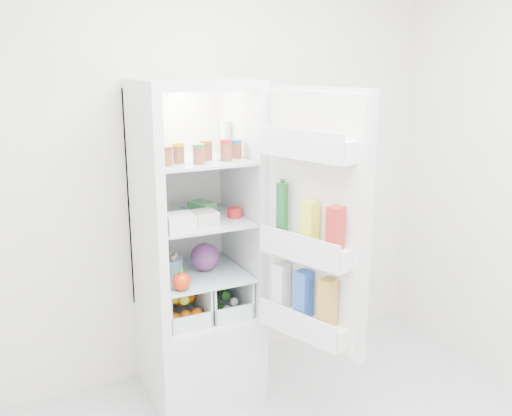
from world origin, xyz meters
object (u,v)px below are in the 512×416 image
red_cabbage (205,257)px  mushroom_bowl (170,264)px  fridge_door (313,229)px  refrigerator (195,282)px

red_cabbage → mushroom_bowl: 0.20m
mushroom_bowl → fridge_door: (0.53, -0.66, 0.31)m
red_cabbage → fridge_door: fridge_door is taller
refrigerator → red_cabbage: 0.18m
refrigerator → fridge_door: refrigerator is taller
mushroom_bowl → fridge_door: bearing=-51.1°
fridge_door → refrigerator: bearing=13.8°
red_cabbage → fridge_door: size_ratio=0.12×
refrigerator → fridge_door: size_ratio=1.38×
refrigerator → red_cabbage: bearing=-53.4°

